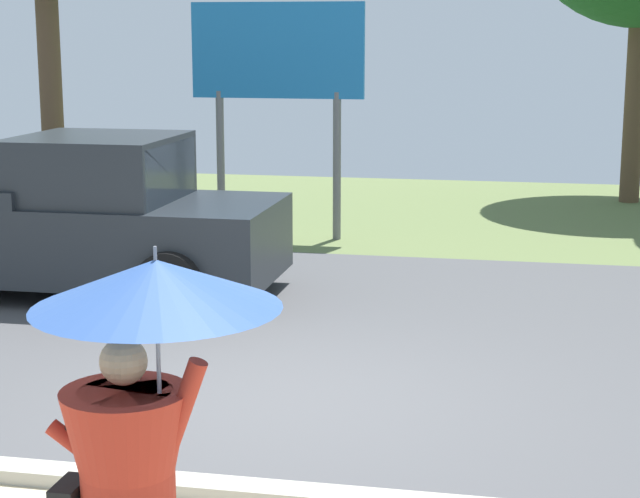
% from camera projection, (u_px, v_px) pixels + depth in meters
% --- Properties ---
extents(ground_plane, '(40.00, 22.00, 0.20)m').
position_uv_depth(ground_plane, '(345.00, 315.00, 11.91)').
color(ground_plane, '#4C4C4F').
extents(monk_pedestrian, '(1.14, 1.13, 2.13)m').
position_uv_depth(monk_pedestrian, '(137.00, 452.00, 4.90)').
color(monk_pedestrian, '#B22D1E').
rests_on(monk_pedestrian, ground_plane).
extents(pickup_truck, '(5.20, 2.28, 1.88)m').
position_uv_depth(pickup_truck, '(63.00, 220.00, 12.65)').
color(pickup_truck, '#23282D').
rests_on(pickup_truck, ground_plane).
extents(roadside_billboard, '(2.60, 0.12, 3.50)m').
position_uv_depth(roadside_billboard, '(277.00, 68.00, 15.72)').
color(roadside_billboard, slate).
rests_on(roadside_billboard, ground_plane).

